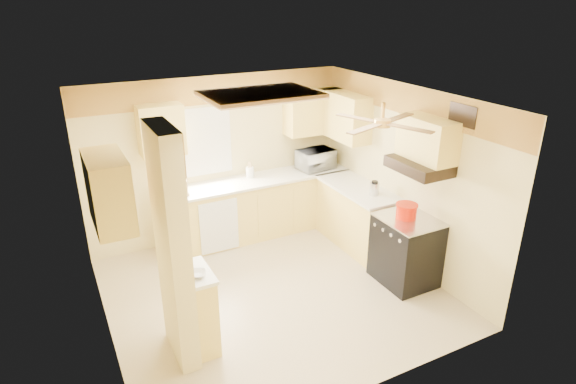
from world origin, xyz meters
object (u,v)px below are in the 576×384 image
bowl (197,274)px  dutch_oven (406,211)px  kettle (374,188)px  stove (406,250)px  microwave (316,159)px

bowl → dutch_oven: 2.82m
bowl → kettle: (2.87, 0.89, 0.07)m
dutch_oven → kettle: kettle is taller
stove → microwave: microwave is taller
microwave → dutch_oven: size_ratio=2.04×
stove → kettle: (0.05, 0.81, 0.58)m
microwave → dutch_oven: microwave is taller
stove → dutch_oven: bearing=104.1°
kettle → stove: bearing=-93.4°
bowl → dutch_oven: bearing=2.8°
dutch_oven → stove: bearing=-75.9°
microwave → kettle: bearing=91.2°
kettle → bowl: bearing=-162.8°
stove → dutch_oven: (-0.01, 0.05, 0.55)m
bowl → kettle: size_ratio=0.91×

